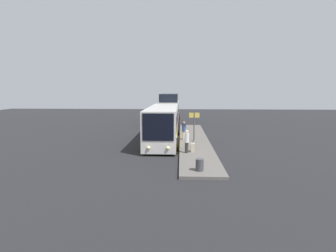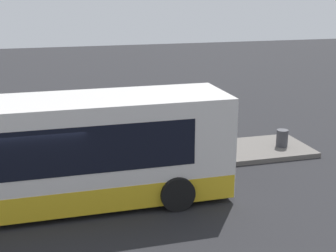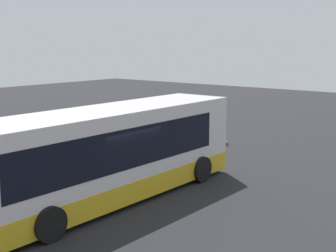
# 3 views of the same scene
# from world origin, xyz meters

# --- Properties ---
(ground) EXTENTS (80.00, 80.00, 0.00)m
(ground) POSITION_xyz_m (0.00, 0.00, 0.00)
(ground) COLOR #232326
(platform) EXTENTS (20.00, 2.54, 0.18)m
(platform) POSITION_xyz_m (0.00, 2.87, 0.09)
(platform) COLOR #605B56
(platform) RESTS_ON ground
(bus_lead) EXTENTS (10.99, 2.72, 3.09)m
(bus_lead) POSITION_xyz_m (-0.05, 0.15, 1.54)
(bus_lead) COLOR silver
(bus_lead) RESTS_ON ground
(passenger_boarding) EXTENTS (0.38, 0.38, 1.62)m
(passenger_boarding) POSITION_xyz_m (4.88, 2.10, 1.06)
(passenger_boarding) COLOR #2D2D33
(passenger_boarding) RESTS_ON platform
(passenger_waiting) EXTENTS (0.40, 0.40, 1.62)m
(passenger_waiting) POSITION_xyz_m (0.00, 1.96, 1.06)
(passenger_waiting) COLOR silver
(passenger_waiting) RESTS_ON platform
(suitcase) EXTENTS (0.36, 0.27, 0.84)m
(suitcase) POSITION_xyz_m (4.54, 2.54, 0.48)
(suitcase) COLOR beige
(suitcase) RESTS_ON platform
(sign_post) EXTENTS (0.10, 0.88, 2.48)m
(sign_post) POSITION_xyz_m (0.44, 2.84, 1.78)
(sign_post) COLOR #4C4C51
(sign_post) RESTS_ON platform
(trash_bin) EXTENTS (0.44, 0.44, 0.65)m
(trash_bin) POSITION_xyz_m (8.99, 2.72, 0.50)
(trash_bin) COLOR #3F3F44
(trash_bin) RESTS_ON platform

